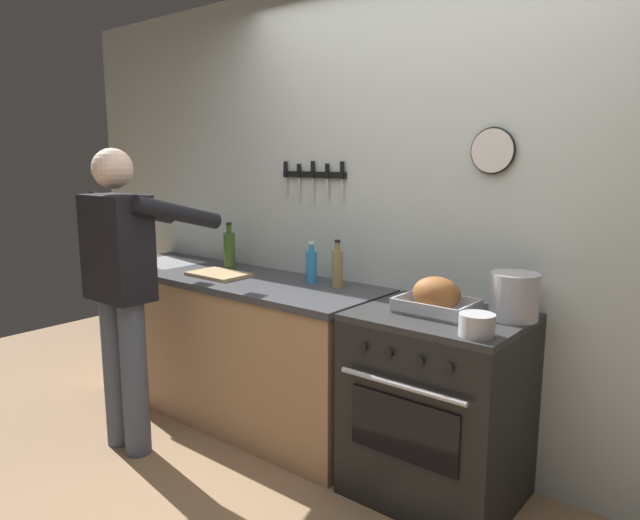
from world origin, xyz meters
name	(u,v)px	position (x,y,z in m)	size (l,w,h in m)	color
wall_back	(438,218)	(0.00, 1.35, 1.30)	(6.00, 0.13, 2.60)	silver
counter_block	(232,344)	(-1.21, 0.99, 0.46)	(2.03, 0.65, 0.90)	tan
stove	(437,406)	(0.22, 0.99, 0.45)	(0.76, 0.67, 0.90)	black
person_cook	(123,282)	(-1.33, 0.33, 0.95)	(0.51, 0.63, 1.66)	#4C566B
roasting_pan	(436,297)	(0.19, 1.00, 0.97)	(0.35, 0.26, 0.17)	#B7B7BC
stock_pot	(514,296)	(0.51, 1.12, 1.00)	(0.22, 0.22, 0.21)	#B7B7BC
saucepan	(477,325)	(0.49, 0.78, 0.95)	(0.15, 0.15, 0.09)	#B7B7BC
cutting_board	(218,274)	(-1.24, 0.92, 0.91)	(0.36, 0.24, 0.02)	tan
bottle_dish_soap	(311,266)	(-0.68, 1.13, 1.00)	(0.07, 0.07, 0.24)	#338CCC
bottle_vinegar	(337,268)	(-0.49, 1.13, 1.01)	(0.06, 0.06, 0.27)	#997F4C
bottle_olive_oil	(230,250)	(-1.33, 1.09, 1.03)	(0.07, 0.07, 0.31)	#385623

